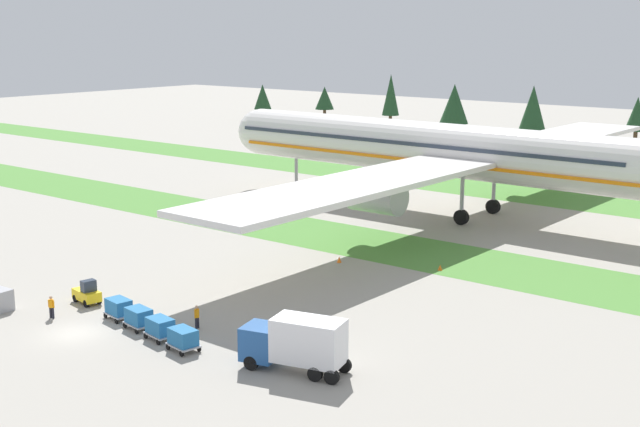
{
  "coord_description": "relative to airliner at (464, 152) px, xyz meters",
  "views": [
    {
      "loc": [
        49.49,
        -34.09,
        21.27
      ],
      "look_at": [
        -0.03,
        28.14,
        4.0
      ],
      "focal_mm": 47.64,
      "sensor_mm": 36.0,
      "label": 1
    }
  ],
  "objects": [
    {
      "name": "ground_plane",
      "position": [
        -2.44,
        -51.52,
        -7.61
      ],
      "size": [
        400.0,
        400.0,
        0.0
      ],
      "primitive_type": "plane",
      "color": "gray"
    },
    {
      "name": "grass_strip_near",
      "position": [
        -2.44,
        -17.04,
        -7.6
      ],
      "size": [
        320.0,
        11.07,
        0.01
      ],
      "primitive_type": "cube",
      "color": "#4C8438",
      "rests_on": "ground"
    },
    {
      "name": "grass_strip_far",
      "position": [
        -2.44,
        17.09,
        -7.6
      ],
      "size": [
        320.0,
        11.07,
        0.01
      ],
      "primitive_type": "cube",
      "color": "#4C8438",
      "rests_on": "ground"
    },
    {
      "name": "airliner",
      "position": [
        0.0,
        0.0,
        0.0
      ],
      "size": [
        69.34,
        84.67,
        21.25
      ],
      "rotation": [
        0.0,
        0.0,
        1.56
      ],
      "color": "silver",
      "rests_on": "ground"
    },
    {
      "name": "baggage_tug",
      "position": [
        -7.45,
        -46.78,
        -6.79
      ],
      "size": [
        2.78,
        1.7,
        1.97
      ],
      "rotation": [
        0.0,
        0.0,
        1.41
      ],
      "color": "yellow",
      "rests_on": "ground"
    },
    {
      "name": "cargo_dolly_lead",
      "position": [
        -2.49,
        -47.59,
        -6.69
      ],
      "size": [
        2.41,
        1.84,
        1.55
      ],
      "rotation": [
        0.0,
        0.0,
        1.41
      ],
      "color": "#A3A3A8",
      "rests_on": "ground"
    },
    {
      "name": "cargo_dolly_second",
      "position": [
        0.37,
        -48.06,
        -6.69
      ],
      "size": [
        2.41,
        1.84,
        1.55
      ],
      "rotation": [
        0.0,
        0.0,
        1.41
      ],
      "color": "#A3A3A8",
      "rests_on": "ground"
    },
    {
      "name": "cargo_dolly_third",
      "position": [
        3.23,
        -48.53,
        -6.69
      ],
      "size": [
        2.41,
        1.84,
        1.55
      ],
      "rotation": [
        0.0,
        0.0,
        1.41
      ],
      "color": "#A3A3A8",
      "rests_on": "ground"
    },
    {
      "name": "cargo_dolly_fourth",
      "position": [
        6.1,
        -49.0,
        -6.69
      ],
      "size": [
        2.41,
        1.84,
        1.55
      ],
      "rotation": [
        0.0,
        0.0,
        1.41
      ],
      "color": "#A3A3A8",
      "rests_on": "ground"
    },
    {
      "name": "catering_truck",
      "position": [
        14.28,
        -46.94,
        -5.66
      ],
      "size": [
        7.31,
        3.99,
        3.58
      ],
      "rotation": [
        0.0,
        0.0,
        1.83
      ],
      "color": "#1E4C8E",
      "rests_on": "ground"
    },
    {
      "name": "ground_crew_marshaller",
      "position": [
        3.61,
        -45.37,
        -6.66
      ],
      "size": [
        0.36,
        0.55,
        1.74
      ],
      "rotation": [
        0.0,
        0.0,
        4.92
      ],
      "color": "black",
      "rests_on": "ground"
    },
    {
      "name": "ground_crew_loader",
      "position": [
        -6.6,
        -50.63,
        -6.66
      ],
      "size": [
        0.54,
        0.36,
        1.74
      ],
      "rotation": [
        0.0,
        0.0,
        0.3
      ],
      "color": "black",
      "rests_on": "ground"
    },
    {
      "name": "taxiway_marker_0",
      "position": [
        9.61,
        -21.12,
        -7.35
      ],
      "size": [
        0.44,
        0.44,
        0.52
      ],
      "primitive_type": "cone",
      "color": "orange",
      "rests_on": "ground"
    },
    {
      "name": "taxiway_marker_1",
      "position": [
        0.89,
        -24.71,
        -7.33
      ],
      "size": [
        0.44,
        0.44,
        0.56
      ],
      "primitive_type": "cone",
      "color": "orange",
      "rests_on": "ground"
    },
    {
      "name": "taxiway_marker_2",
      "position": [
        -15.23,
        -21.4,
        -7.35
      ],
      "size": [
        0.44,
        0.44,
        0.51
      ],
      "primitive_type": "cone",
      "color": "orange",
      "rests_on": "ground"
    }
  ]
}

